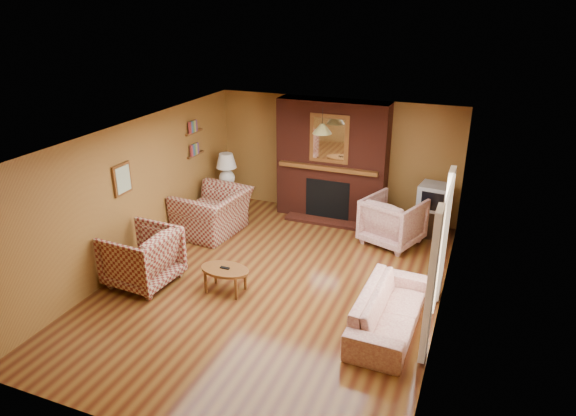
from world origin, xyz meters
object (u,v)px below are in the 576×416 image
at_px(coffee_table, 225,272).
at_px(side_table, 228,198).
at_px(floral_armchair, 393,221).
at_px(tv_stand, 431,222).
at_px(crt_tv, 434,197).
at_px(fireplace, 332,161).
at_px(plaid_armchair, 142,257).
at_px(floral_sofa, 389,310).
at_px(table_lamp, 226,168).
at_px(plaid_loveseat, 213,212).

xyz_separation_m(coffee_table, side_table, (-1.48, 2.90, -0.06)).
relative_size(floral_armchair, coffee_table, 1.25).
xyz_separation_m(tv_stand, crt_tv, (0.00, -0.01, 0.51)).
height_order(fireplace, crt_tv, fireplace).
height_order(coffee_table, side_table, side_table).
xyz_separation_m(fireplace, plaid_armchair, (-1.95, -3.67, -0.73)).
bearing_deg(floral_sofa, tv_stand, -0.80).
bearing_deg(coffee_table, crt_tv, 50.53).
bearing_deg(crt_tv, floral_sofa, -92.64).
bearing_deg(tv_stand, plaid_armchair, -136.81).
xyz_separation_m(floral_armchair, tv_stand, (0.62, 0.61, -0.17)).
bearing_deg(side_table, floral_sofa, -36.02).
height_order(plaid_armchair, tv_stand, plaid_armchair).
bearing_deg(table_lamp, side_table, -90.00).
bearing_deg(tv_stand, side_table, -173.06).
bearing_deg(plaid_loveseat, side_table, -162.00).
bearing_deg(floral_sofa, coffee_table, 91.53).
bearing_deg(floral_armchair, floral_sofa, 120.28).
distance_m(table_lamp, crt_tv, 4.17).
distance_m(floral_sofa, tv_stand, 3.26).
height_order(plaid_armchair, table_lamp, table_lamp).
bearing_deg(coffee_table, table_lamp, 117.12).
xyz_separation_m(fireplace, floral_armchair, (1.43, -0.79, -0.74)).
bearing_deg(side_table, crt_tv, 4.74).
relative_size(fireplace, plaid_loveseat, 1.85).
relative_size(plaid_armchair, tv_stand, 1.84).
bearing_deg(table_lamp, fireplace, 14.29).
distance_m(floral_sofa, coffee_table, 2.52).
xyz_separation_m(fireplace, plaid_loveseat, (-1.85, -1.62, -0.76)).
bearing_deg(side_table, fireplace, 14.29).
distance_m(plaid_loveseat, plaid_armchair, 2.06).
bearing_deg(table_lamp, plaid_armchair, -87.26).
height_order(coffee_table, crt_tv, crt_tv).
height_order(table_lamp, tv_stand, table_lamp).
bearing_deg(floral_sofa, floral_armchair, 11.89).
bearing_deg(side_table, plaid_loveseat, -77.00).
bearing_deg(fireplace, crt_tv, -5.30).
relative_size(plaid_armchair, side_table, 1.77).
xyz_separation_m(coffee_table, tv_stand, (2.67, 3.25, -0.07)).
height_order(floral_sofa, floral_armchair, floral_armchair).
height_order(side_table, table_lamp, table_lamp).
bearing_deg(crt_tv, plaid_armchair, -138.97).
bearing_deg(coffee_table, floral_armchair, 52.19).
xyz_separation_m(plaid_loveseat, tv_stand, (3.90, 1.43, -0.15)).
xyz_separation_m(plaid_loveseat, coffee_table, (1.23, -1.81, -0.08)).
bearing_deg(floral_armchair, fireplace, -8.75).
xyz_separation_m(fireplace, side_table, (-2.10, -0.53, -0.90)).
distance_m(fireplace, crt_tv, 2.10).
distance_m(coffee_table, tv_stand, 4.20).
distance_m(coffee_table, table_lamp, 3.31).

